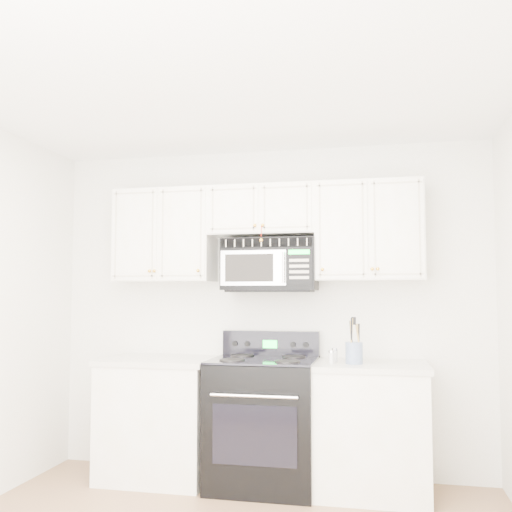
# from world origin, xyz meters

# --- Properties ---
(room) EXTENTS (3.51, 3.51, 2.61)m
(room) POSITION_xyz_m (0.00, 0.00, 1.30)
(room) COLOR brown
(room) RESTS_ON ground
(base_cabinet_left) EXTENTS (0.86, 0.65, 0.92)m
(base_cabinet_left) POSITION_xyz_m (-0.80, 1.44, 0.43)
(base_cabinet_left) COLOR white
(base_cabinet_left) RESTS_ON ground
(base_cabinet_right) EXTENTS (0.86, 0.65, 0.92)m
(base_cabinet_right) POSITION_xyz_m (0.80, 1.44, 0.43)
(base_cabinet_right) COLOR white
(base_cabinet_right) RESTS_ON ground
(range) EXTENTS (0.78, 0.71, 1.12)m
(range) POSITION_xyz_m (0.04, 1.42, 0.48)
(range) COLOR black
(range) RESTS_ON ground
(upper_cabinets) EXTENTS (2.44, 0.37, 0.75)m
(upper_cabinets) POSITION_xyz_m (0.00, 1.58, 1.93)
(upper_cabinets) COLOR white
(upper_cabinets) RESTS_ON ground
(microwave) EXTENTS (0.72, 0.41, 0.40)m
(microwave) POSITION_xyz_m (0.06, 1.56, 1.65)
(microwave) COLOR black
(microwave) RESTS_ON ground
(utensil_crock) EXTENTS (0.12, 0.12, 0.33)m
(utensil_crock) POSITION_xyz_m (0.71, 1.36, 1.01)
(utensil_crock) COLOR slate
(utensil_crock) RESTS_ON base_cabinet_right
(shaker_salt) EXTENTS (0.04, 0.04, 0.09)m
(shaker_salt) POSITION_xyz_m (0.54, 1.35, 0.97)
(shaker_salt) COLOR silver
(shaker_salt) RESTS_ON base_cabinet_right
(shaker_pepper) EXTENTS (0.04, 0.04, 0.10)m
(shaker_pepper) POSITION_xyz_m (0.56, 1.46, 0.97)
(shaker_pepper) COLOR silver
(shaker_pepper) RESTS_ON base_cabinet_right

